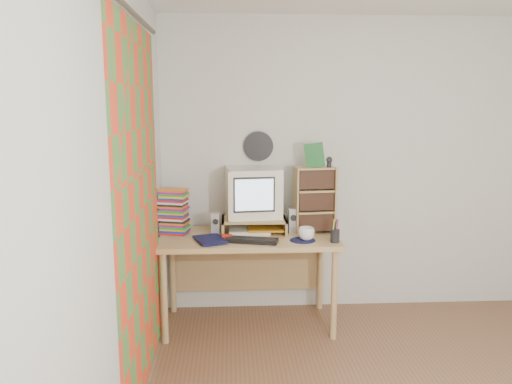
{
  "coord_description": "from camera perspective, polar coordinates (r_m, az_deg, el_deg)",
  "views": [
    {
      "loc": [
        -1.17,
        -2.46,
        1.79
      ],
      "look_at": [
        -0.97,
        1.33,
        1.11
      ],
      "focal_mm": 35.0,
      "sensor_mm": 36.0,
      "label": 1
    }
  ],
  "objects": [
    {
      "name": "curtain",
      "position": [
        3.05,
        -13.12,
        -2.19
      ],
      "size": [
        0.0,
        2.2,
        2.2
      ],
      "primitive_type": "plane",
      "rotation": [
        1.57,
        0.0,
        1.57
      ],
      "color": "red",
      "rests_on": "left_wall"
    },
    {
      "name": "dvd_stack",
      "position": [
        4.06,
        -9.37,
        -2.64
      ],
      "size": [
        0.24,
        0.2,
        0.3
      ],
      "primitive_type": null,
      "rotation": [
        0.0,
        0.0,
        -0.26
      ],
      "color": "brown",
      "rests_on": "desk"
    },
    {
      "name": "diary",
      "position": [
        3.8,
        -6.75,
        -5.41
      ],
      "size": [
        0.3,
        0.26,
        0.05
      ],
      "primitive_type": "imported",
      "rotation": [
        0.0,
        0.0,
        0.34
      ],
      "color": "#0E1036",
      "rests_on": "desk"
    },
    {
      "name": "wall_disc",
      "position": [
        4.21,
        0.27,
        5.25
      ],
      "size": [
        0.25,
        0.02,
        0.25
      ],
      "primitive_type": "cylinder",
      "rotation": [
        1.57,
        0.0,
        0.0
      ],
      "color": "black",
      "rests_on": "back_wall"
    },
    {
      "name": "keyboard",
      "position": [
        3.79,
        -0.54,
        -5.55
      ],
      "size": [
        0.42,
        0.23,
        0.03
      ],
      "primitive_type": "cube",
      "rotation": [
        0.0,
        0.0,
        -0.25
      ],
      "color": "black",
      "rests_on": "desk"
    },
    {
      "name": "game_box",
      "position": [
        3.99,
        6.7,
        4.2
      ],
      "size": [
        0.15,
        0.05,
        0.19
      ],
      "primitive_type": "cube",
      "rotation": [
        0.0,
        0.0,
        -0.13
      ],
      "color": "#1B5E26",
      "rests_on": "cd_rack"
    },
    {
      "name": "cd_rack",
      "position": [
        4.06,
        6.69,
        -0.87
      ],
      "size": [
        0.34,
        0.2,
        0.54
      ],
      "primitive_type": "cube",
      "rotation": [
        0.0,
        0.0,
        0.1
      ],
      "color": "tan",
      "rests_on": "desk"
    },
    {
      "name": "speaker_right",
      "position": [
        4.05,
        4.23,
        -3.26
      ],
      "size": [
        0.08,
        0.08,
        0.2
      ],
      "primitive_type": "cube",
      "rotation": [
        0.0,
        0.0,
        0.09
      ],
      "color": "#B2B1B6",
      "rests_on": "desk"
    },
    {
      "name": "back_wall",
      "position": [
        4.4,
        12.45,
        2.87
      ],
      "size": [
        3.5,
        0.0,
        3.5
      ],
      "primitive_type": "plane",
      "rotation": [
        1.57,
        0.0,
        0.0
      ],
      "color": "silver",
      "rests_on": "floor"
    },
    {
      "name": "webcam",
      "position": [
        3.99,
        8.37,
        3.41
      ],
      "size": [
        0.05,
        0.05,
        0.09
      ],
      "primitive_type": null,
      "rotation": [
        0.0,
        0.0,
        0.04
      ],
      "color": "black",
      "rests_on": "cd_rack"
    },
    {
      "name": "crt_monitor",
      "position": [
        4.06,
        -0.31,
        -0.08
      ],
      "size": [
        0.46,
        0.46,
        0.4
      ],
      "primitive_type": "cube",
      "rotation": [
        0.0,
        0.0,
        0.11
      ],
      "color": "silver",
      "rests_on": "monitor_riser"
    },
    {
      "name": "speaker_left",
      "position": [
        3.99,
        -4.63,
        -3.65
      ],
      "size": [
        0.07,
        0.07,
        0.18
      ],
      "primitive_type": "cube",
      "rotation": [
        0.0,
        0.0,
        -0.11
      ],
      "color": "#B2B1B6",
      "rests_on": "desk"
    },
    {
      "name": "pen_cup",
      "position": [
        3.82,
        9.02,
        -4.7
      ],
      "size": [
        0.08,
        0.08,
        0.14
      ],
      "primitive_type": null,
      "rotation": [
        0.0,
        0.0,
        0.15
      ],
      "color": "black",
      "rests_on": "desk"
    },
    {
      "name": "desk",
      "position": [
        4.07,
        -0.92,
        -6.6
      ],
      "size": [
        1.4,
        0.7,
        0.75
      ],
      "color": "tan",
      "rests_on": "floor"
    },
    {
      "name": "mousepad",
      "position": [
        3.85,
        5.34,
        -5.52
      ],
      "size": [
        0.21,
        0.21,
        0.0
      ],
      "primitive_type": "cylinder",
      "rotation": [
        0.0,
        0.0,
        0.08
      ],
      "color": "black",
      "rests_on": "desk"
    },
    {
      "name": "monitor_riser",
      "position": [
        4.05,
        -0.24,
        -3.34
      ],
      "size": [
        0.52,
        0.3,
        0.12
      ],
      "color": "tan",
      "rests_on": "desk"
    },
    {
      "name": "papers",
      "position": [
        4.08,
        -0.05,
        -4.3
      ],
      "size": [
        0.33,
        0.24,
        0.04
      ],
      "primitive_type": null,
      "rotation": [
        0.0,
        0.0,
        -0.0
      ],
      "color": "white",
      "rests_on": "desk"
    },
    {
      "name": "left_wall",
      "position": [
        2.58,
        -15.92,
        -2.28
      ],
      "size": [
        0.0,
        3.5,
        3.5
      ],
      "primitive_type": "plane",
      "rotation": [
        1.57,
        0.0,
        1.57
      ],
      "color": "silver",
      "rests_on": "floor"
    },
    {
      "name": "red_box",
      "position": [
        3.86,
        -3.32,
        -5.17
      ],
      "size": [
        0.08,
        0.05,
        0.04
      ],
      "primitive_type": "cube",
      "rotation": [
        0.0,
        0.0,
        -0.03
      ],
      "color": "red",
      "rests_on": "desk"
    },
    {
      "name": "mug",
      "position": [
        3.86,
        5.77,
        -4.77
      ],
      "size": [
        0.16,
        0.16,
        0.1
      ],
      "primitive_type": "imported",
      "rotation": [
        0.0,
        0.0,
        0.32
      ],
      "color": "white",
      "rests_on": "desk"
    }
  ]
}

